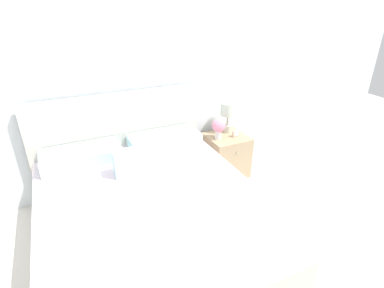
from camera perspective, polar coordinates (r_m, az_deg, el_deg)
The scene contains 7 objects.
ground_plane at distance 3.64m, azimuth -12.60°, elevation -7.71°, with size 12.00×12.00×0.00m, color silver.
wall_back at distance 3.19m, azimuth -15.20°, elevation 12.82°, with size 8.00×0.06×2.60m.
bed at distance 2.72m, azimuth -8.45°, elevation -12.63°, with size 1.80×2.03×1.12m.
nightstand at distance 3.69m, azimuth 6.51°, elevation -2.07°, with size 0.46×0.47×0.51m.
table_lamp at distance 3.60m, azimuth 6.88°, elevation 6.12°, with size 0.18×0.18×0.37m.
flower_vase at distance 3.45m, azimuth 5.14°, elevation 3.30°, with size 0.16×0.16×0.24m.
alarm_clock at distance 3.57m, azimuth 8.33°, elevation 1.99°, with size 0.08×0.04×0.08m.
Camera 1 is at (-0.53, -3.00, 1.98)m, focal length 28.00 mm.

